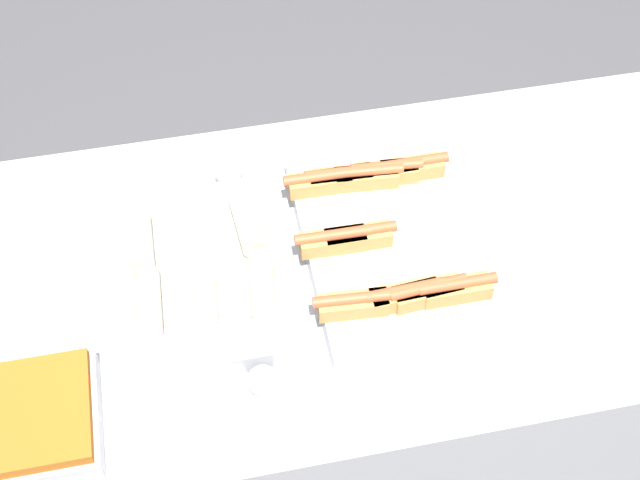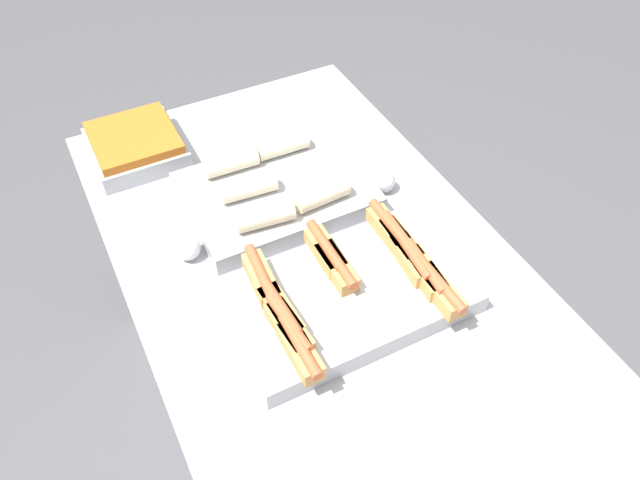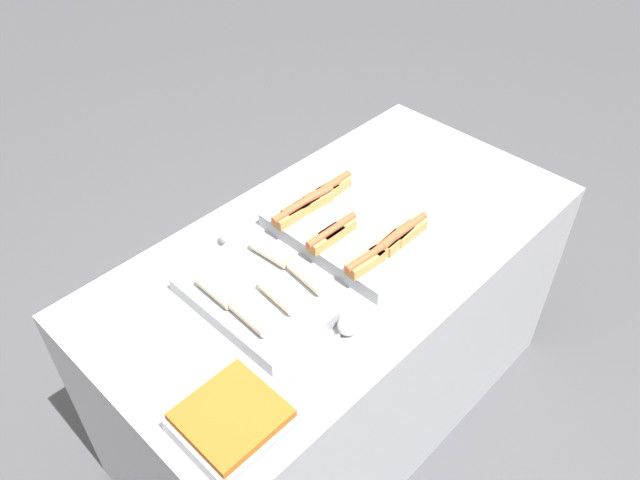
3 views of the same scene
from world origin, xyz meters
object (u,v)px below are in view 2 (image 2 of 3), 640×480
Objects in this scene: tray_side_front at (136,145)px; serving_spoon_far at (381,179)px; tray_wraps at (275,191)px; serving_spoon_near at (186,246)px; tray_hotdogs at (349,291)px.

tray_side_front is 0.66m from serving_spoon_far.
tray_wraps is 0.27m from serving_spoon_far.
serving_spoon_near is at bearing -90.69° from serving_spoon_far.
tray_hotdogs is at bearing 41.83° from serving_spoon_near.
tray_side_front is at bearing -159.01° from tray_hotdogs.
serving_spoon_near is at bearing -74.81° from tray_wraps.
tray_wraps is 0.42m from tray_side_front.
tray_wraps is (-0.36, -0.01, -0.01)m from tray_hotdogs.
tray_side_front is 0.97× the size of serving_spoon_near.
tray_hotdogs is 0.39m from serving_spoon_near.
tray_wraps is 1.83× the size of tray_side_front.
tray_side_front is at bearing -179.45° from serving_spoon_near.
tray_hotdogs is 0.74m from tray_side_front.
tray_hotdogs is 0.38m from serving_spoon_far.
tray_wraps is at bearing 105.19° from serving_spoon_near.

